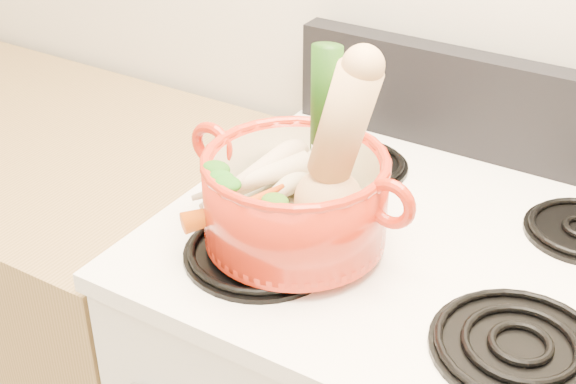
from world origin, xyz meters
The scene contains 20 objects.
cooktop centered at (0.00, 1.40, 0.93)m, with size 0.78×0.67×0.03m, color white.
control_backsplash centered at (0.00, 1.70, 1.04)m, with size 0.76×0.05×0.18m, color black.
burner_front_left centered at (-0.19, 1.24, 0.96)m, with size 0.22×0.22×0.02m, color black.
burner_front_right centered at (0.19, 1.24, 0.96)m, with size 0.22×0.22×0.02m, color black.
burner_back_left centered at (-0.19, 1.54, 0.96)m, with size 0.17×0.17×0.02m, color black.
dutch_oven centered at (-0.16, 1.28, 1.03)m, with size 0.26×0.26×0.13m, color #AE220E.
pot_handle_left centered at (-0.31, 1.29, 1.08)m, with size 0.07×0.07×0.02m, color #AE220E.
pot_handle_right centered at (-0.01, 1.28, 1.08)m, with size 0.07×0.07×0.02m, color #AE220E.
squash centered at (-0.11, 1.29, 1.12)m, with size 0.11×0.11×0.26m, color tan, non-canonical shape.
leek centered at (-0.13, 1.31, 1.13)m, with size 0.04×0.04×0.28m, color white.
ginger centered at (-0.15, 1.35, 1.02)m, with size 0.08×0.06×0.04m, color tan.
parsnip_0 centered at (-0.20, 1.33, 1.02)m, with size 0.04×0.04×0.23m, color beige.
parsnip_1 centered at (-0.24, 1.32, 1.03)m, with size 0.05×0.05×0.22m, color beige.
parsnip_2 centered at (-0.19, 1.32, 1.03)m, with size 0.05×0.05×0.21m, color beige.
parsnip_3 centered at (-0.24, 1.29, 1.04)m, with size 0.04×0.04×0.18m, color beige.
parsnip_4 centered at (-0.24, 1.32, 1.04)m, with size 0.05×0.05×0.23m, color beige.
carrot_0 centered at (-0.17, 1.24, 1.02)m, with size 0.03×0.03×0.15m, color #C34009.
carrot_1 centered at (-0.23, 1.23, 1.02)m, with size 0.03×0.03×0.15m, color #D74C0A.
carrot_2 centered at (-0.14, 1.24, 1.02)m, with size 0.03×0.03×0.15m, color #D35A0A.
carrot_3 centered at (-0.21, 1.24, 1.03)m, with size 0.03×0.03×0.13m, color #C03609.
Camera 1 is at (0.34, 0.46, 1.63)m, focal length 50.00 mm.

